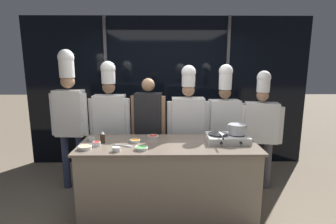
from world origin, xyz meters
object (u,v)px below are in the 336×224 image
at_px(squeeze_bottle_soy, 103,137).
at_px(prep_bowl_ginger, 85,147).
at_px(serving_spoon_slotted, 126,146).
at_px(person_guest, 149,122).
at_px(prep_bowl_chili_flakes, 153,137).
at_px(prep_bowl_carrots, 135,141).
at_px(prep_bowl_mushrooms, 91,139).
at_px(stock_pot, 237,129).
at_px(chef_sous, 110,117).
at_px(chef_head, 70,110).
at_px(chef_apprentice, 261,124).
at_px(frying_pan, 218,133).
at_px(prep_bowl_garlic, 116,149).
at_px(prep_bowl_scallions, 141,148).
at_px(prep_bowl_bell_pepper, 97,143).
at_px(chef_pastry, 224,120).
at_px(portable_stove, 227,138).
at_px(chef_line, 188,120).

distance_m(squeeze_bottle_soy, prep_bowl_ginger, 0.28).
xyz_separation_m(serving_spoon_slotted, person_guest, (0.23, 0.80, 0.10)).
distance_m(prep_bowl_ginger, serving_spoon_slotted, 0.47).
distance_m(prep_bowl_chili_flakes, serving_spoon_slotted, 0.46).
bearing_deg(prep_bowl_carrots, prep_bowl_mushrooms, 172.14).
height_order(stock_pot, chef_sous, chef_sous).
relative_size(prep_bowl_carrots, chef_head, 0.06).
bearing_deg(chef_apprentice, frying_pan, 48.08).
distance_m(serving_spoon_slotted, chef_apprentice, 2.04).
height_order(serving_spoon_slotted, person_guest, person_guest).
height_order(prep_bowl_garlic, chef_apprentice, chef_apprentice).
bearing_deg(prep_bowl_scallions, stock_pot, 14.28).
bearing_deg(prep_bowl_bell_pepper, prep_bowl_scallions, -14.46).
distance_m(prep_bowl_mushrooms, chef_apprentice, 2.43).
xyz_separation_m(frying_pan, squeeze_bottle_soy, (-1.45, -0.04, -0.04)).
relative_size(prep_bowl_ginger, prep_bowl_scallions, 1.06).
height_order(prep_bowl_scallions, serving_spoon_slotted, prep_bowl_scallions).
bearing_deg(prep_bowl_bell_pepper, stock_pot, 5.22).
height_order(prep_bowl_mushrooms, prep_bowl_garlic, prep_bowl_garlic).
height_order(prep_bowl_scallions, chef_pastry, chef_pastry).
bearing_deg(chef_apprentice, chef_pastry, 2.67).
xyz_separation_m(portable_stove, chef_line, (-0.45, 0.59, 0.10)).
bearing_deg(chef_pastry, chef_sous, -3.86).
bearing_deg(prep_bowl_scallions, squeeze_bottle_soy, 152.94).
height_order(frying_pan, prep_bowl_chili_flakes, frying_pan).
xyz_separation_m(prep_bowl_chili_flakes, chef_apprentice, (1.58, 0.41, 0.06)).
bearing_deg(chef_line, chef_head, 0.75).
bearing_deg(frying_pan, portable_stove, 2.44).
xyz_separation_m(prep_bowl_bell_pepper, chef_sous, (0.01, 0.80, 0.15)).
xyz_separation_m(stock_pot, prep_bowl_chili_flakes, (-1.07, 0.15, -0.14)).
relative_size(prep_bowl_ginger, prep_bowl_mushrooms, 1.69).
bearing_deg(chef_pastry, frying_pan, 67.64).
height_order(frying_pan, squeeze_bottle_soy, squeeze_bottle_soy).
xyz_separation_m(person_guest, chef_line, (0.58, -0.03, 0.03)).
xyz_separation_m(prep_bowl_mushrooms, prep_bowl_bell_pepper, (0.12, -0.22, 0.01)).
relative_size(portable_stove, prep_bowl_bell_pepper, 5.12).
bearing_deg(prep_bowl_mushrooms, chef_sous, 77.16).
relative_size(prep_bowl_carrots, chef_pastry, 0.07).
bearing_deg(prep_bowl_ginger, prep_bowl_garlic, -11.86).
relative_size(squeeze_bottle_soy, chef_line, 0.08).
relative_size(serving_spoon_slotted, chef_sous, 0.13).
height_order(prep_bowl_ginger, serving_spoon_slotted, prep_bowl_ginger).
xyz_separation_m(prep_bowl_mushrooms, chef_line, (1.29, 0.52, 0.12)).
xyz_separation_m(person_guest, chef_apprentice, (1.67, -0.05, -0.03)).
height_order(chef_sous, person_guest, chef_sous).
bearing_deg(prep_bowl_ginger, prep_bowl_chili_flakes, 28.96).
height_order(prep_bowl_garlic, person_guest, person_guest).
distance_m(prep_bowl_garlic, chef_pastry, 1.76).
height_order(prep_bowl_ginger, chef_line, chef_line).
bearing_deg(prep_bowl_mushrooms, chef_pastry, 17.51).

